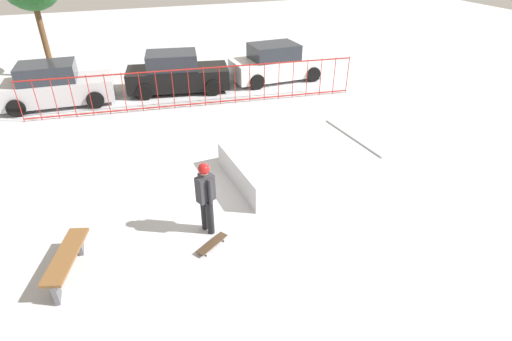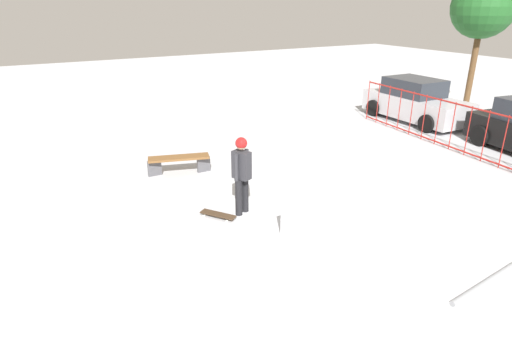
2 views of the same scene
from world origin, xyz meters
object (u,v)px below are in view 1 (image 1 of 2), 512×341
parked_car_silver (55,86)px  skate_ramp (311,159)px  park_bench (67,259)px  parked_car_white (277,64)px  skater (206,193)px  parked_car_black (177,74)px  skateboard (212,244)px

parked_car_silver → skate_ramp: bearing=-46.1°
park_bench → parked_car_white: parked_car_white is taller
skater → parked_car_black: (0.99, 9.46, -0.28)m
skater → parked_car_black: size_ratio=0.40×
skate_ramp → parked_car_silver: bearing=127.3°
parked_car_silver → parked_car_white: (9.09, -0.01, 0.00)m
skate_ramp → park_bench: bearing=-166.4°
skateboard → parked_car_black: size_ratio=0.18×
skate_ramp → parked_car_white: size_ratio=1.34×
park_bench → parked_car_silver: size_ratio=0.40×
park_bench → parked_car_black: parked_car_black is taller
park_bench → parked_car_white: bearing=49.8°
parked_car_white → parked_car_black: bearing=176.6°
parked_car_white → park_bench: bearing=-133.4°
skate_ramp → skateboard: skate_ramp is taller
skateboard → parked_car_white: 11.42m
skater → skateboard: size_ratio=2.24×
skater → parked_car_white: 10.89m
parked_car_silver → skater: bearing=-67.2°
skater → skateboard: (-0.05, -0.56, -0.93)m
skater → parked_car_silver: bearing=-92.5°
parked_car_silver → parked_car_black: size_ratio=0.96×
skater → park_bench: bearing=-16.1°
skateboard → parked_car_white: (5.49, 9.99, 0.65)m
parked_car_black → parked_car_silver: bearing=-170.9°
skateboard → parked_car_black: parked_car_black is taller
skateboard → park_bench: (-2.82, 0.17, 0.28)m
parked_car_silver → parked_car_white: size_ratio=0.99×
skater → park_bench: skater is taller
park_bench → skateboard: bearing=-3.5°
skate_ramp → park_bench: (-6.24, -2.09, 0.04)m
skate_ramp → park_bench: size_ratio=3.40×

